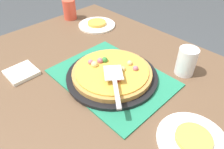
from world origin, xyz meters
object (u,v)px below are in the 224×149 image
pizza_pan (112,76)px  pizza (112,72)px  pizza_server (115,81)px  napkin_stack (21,73)px  plate_far_right (192,141)px  served_slice_left (97,23)px  served_slice_right (194,138)px  plate_near_left (97,25)px  cup_far (186,61)px  cup_near (70,9)px

pizza_pan → pizza: bearing=161.9°
pizza_pan → pizza_server: pizza_server is taller
napkin_stack → plate_far_right: bearing=18.3°
served_slice_left → served_slice_right: 0.87m
pizza_pan → plate_near_left: 0.50m
pizza → napkin_stack: 0.39m
served_slice_right → napkin_stack: size_ratio=0.92×
served_slice_right → pizza_server: bearing=-175.2°
pizza_pan → served_slice_right: size_ratio=3.45×
pizza_server → napkin_stack: bearing=-151.6°
plate_far_right → pizza_server: size_ratio=1.07×
served_slice_left → pizza_pan: bearing=-33.7°
cup_far → pizza_pan: bearing=-127.3°
pizza_pan → served_slice_right: (0.39, -0.03, 0.01)m
plate_near_left → cup_near: cup_near is taller
pizza_pan → pizza: size_ratio=1.15×
served_slice_left → served_slice_right: same height
plate_near_left → cup_near: 0.21m
pizza_pan → plate_far_right: (0.39, -0.03, -0.01)m
plate_far_right → served_slice_right: 0.01m
pizza_pan → served_slice_right: 0.39m
pizza → cup_far: size_ratio=2.75×
pizza → served_slice_left: pizza is taller
plate_far_right → cup_near: bearing=165.5°
pizza → plate_far_right: pizza is taller
pizza → plate_near_left: pizza is taller
plate_far_right → served_slice_left: bearing=158.8°
pizza → served_slice_right: 0.39m
pizza → served_slice_left: (-0.42, 0.28, -0.02)m
served_slice_left → served_slice_right: bearing=-21.2°
pizza_server → plate_near_left: bearing=145.5°
served_slice_left → pizza_server: 0.60m
pizza_pan → plate_near_left: (-0.42, 0.28, -0.01)m
served_slice_right → cup_near: size_ratio=0.92×
plate_far_right → cup_near: (-1.01, 0.26, 0.06)m
plate_near_left → cup_near: size_ratio=1.83×
plate_far_right → napkin_stack: (-0.68, -0.23, 0.00)m
cup_far → napkin_stack: size_ratio=1.00×
pizza_server → cup_near: bearing=157.5°
plate_near_left → cup_far: 0.61m
pizza_pan → cup_near: size_ratio=3.17×
pizza → napkin_stack: size_ratio=2.75×
served_slice_left → cup_far: cup_far is taller
plate_near_left → plate_far_right: same height
pizza → served_slice_left: 0.50m
plate_far_right → napkin_stack: size_ratio=1.83×
cup_far → pizza_server: cup_far is taller
plate_far_right → cup_far: (-0.20, 0.28, 0.06)m
pizza → napkin_stack: pizza is taller
pizza_pan → pizza_server: bearing=-38.6°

